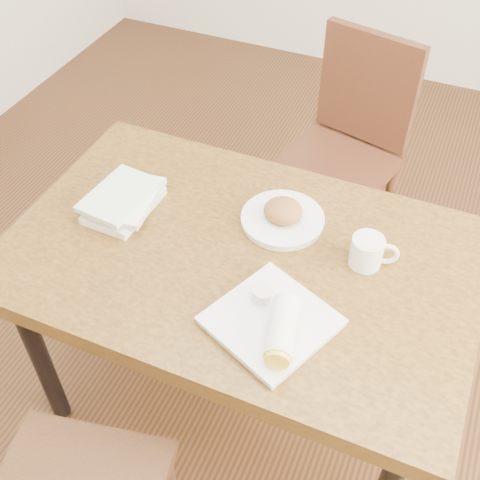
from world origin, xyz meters
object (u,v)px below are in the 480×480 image
at_px(plate_scone, 283,216).
at_px(plate_burrito, 274,323).
at_px(coffee_mug, 368,251).
at_px(table, 240,271).
at_px(chair_far, 348,139).
at_px(book_stack, 124,201).

height_order(plate_scone, plate_burrito, plate_burrito).
height_order(plate_scone, coffee_mug, coffee_mug).
bearing_deg(table, chair_far, 85.51).
bearing_deg(chair_far, plate_burrito, -84.46).
bearing_deg(chair_far, coffee_mug, -72.36).
xyz_separation_m(plate_scone, coffee_mug, (0.27, -0.06, 0.02)).
distance_m(table, plate_scone, 0.20).
bearing_deg(plate_burrito, table, 130.83).
bearing_deg(plate_burrito, plate_scone, 107.39).
height_order(chair_far, plate_burrito, chair_far).
bearing_deg(book_stack, plate_scone, 15.88).
xyz_separation_m(table, chair_far, (0.07, 0.92, -0.12)).
xyz_separation_m(chair_far, plate_scone, (-0.01, -0.76, 0.23)).
bearing_deg(plate_burrito, book_stack, 156.90).
height_order(coffee_mug, book_stack, coffee_mug).
bearing_deg(plate_scone, plate_burrito, -72.61).
bearing_deg(book_stack, plate_burrito, -23.10).
distance_m(plate_scone, plate_burrito, 0.39).
relative_size(plate_scone, plate_burrito, 0.69).
height_order(plate_burrito, book_stack, plate_burrito).
height_order(table, plate_scone, plate_scone).
xyz_separation_m(plate_scone, plate_burrito, (0.12, -0.37, 0.00)).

